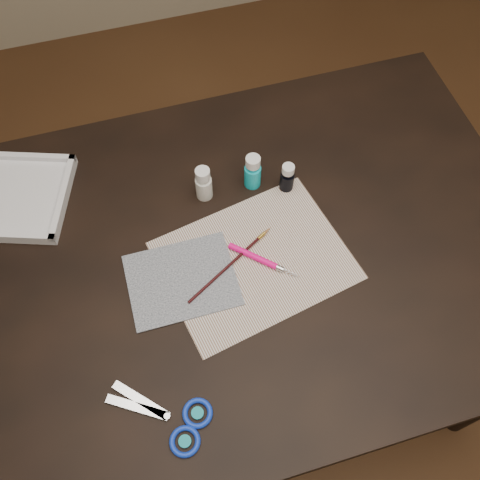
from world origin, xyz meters
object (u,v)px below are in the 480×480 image
object	(u,v)px
canvas	(182,280)
paint_bottle_navy	(287,177)
paint_bottle_cyan	(253,171)
scissors	(156,416)
paper	(255,260)
paint_bottle_white	(204,183)
palette_tray	(17,196)

from	to	relation	value
canvas	paint_bottle_navy	world-z (taller)	paint_bottle_navy
paint_bottle_cyan	scissors	world-z (taller)	paint_bottle_cyan
paper	paint_bottle_white	distance (m)	0.21
canvas	paint_bottle_cyan	bearing A→B (deg)	42.58
paint_bottle_white	palette_tray	distance (m)	0.42
paint_bottle_cyan	palette_tray	world-z (taller)	paint_bottle_cyan
paint_bottle_navy	paint_bottle_white	bearing A→B (deg)	170.10
paint_bottle_cyan	scissors	bearing A→B (deg)	-125.51
paper	paint_bottle_white	bearing A→B (deg)	107.30
paint_bottle_navy	palette_tray	xyz separation A→B (m)	(-0.59, 0.14, -0.02)
paint_bottle_white	scissors	world-z (taller)	paint_bottle_white
paper	paint_bottle_white	world-z (taller)	paint_bottle_white
canvas	paint_bottle_cyan	size ratio (longest dim) A/B	2.41
paper	paint_bottle_navy	bearing A→B (deg)	52.25
paint_bottle_white	paint_bottle_cyan	xyz separation A→B (m)	(0.11, 0.00, 0.00)
scissors	paint_bottle_white	bearing A→B (deg)	-82.61
paint_bottle_cyan	paper	bearing A→B (deg)	-105.45
paper	canvas	xyz separation A→B (m)	(-0.16, -0.00, 0.00)
paper	paint_bottle_cyan	distance (m)	0.20
paint_bottle_navy	canvas	bearing A→B (deg)	-150.09
paper	paint_bottle_cyan	xyz separation A→B (m)	(0.05, 0.19, 0.05)
paint_bottle_white	paint_bottle_navy	xyz separation A→B (m)	(0.18, -0.03, -0.01)
palette_tray	paint_bottle_cyan	bearing A→B (deg)	-11.54
scissors	palette_tray	world-z (taller)	palette_tray
scissors	paint_bottle_navy	bearing A→B (deg)	-101.02
paper	paint_bottle_navy	world-z (taller)	paint_bottle_navy
paint_bottle_white	paint_bottle_navy	size ratio (longest dim) A/B	1.17
paper	canvas	size ratio (longest dim) A/B	1.72
canvas	scissors	distance (m)	0.28
palette_tray	paint_bottle_navy	bearing A→B (deg)	-13.18
canvas	palette_tray	distance (m)	0.43
paper	palette_tray	bearing A→B (deg)	147.40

